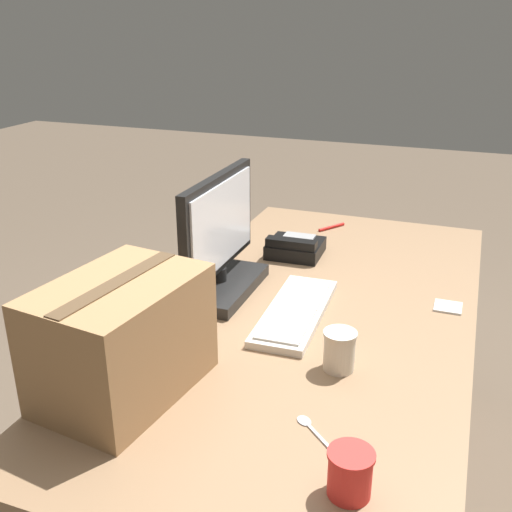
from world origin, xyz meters
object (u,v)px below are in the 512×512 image
object	(u,v)px
spoon	(312,429)
paper_cup_right	(339,350)
cardboard_box	(122,338)
sticky_note_pad	(448,307)
keyboard	(295,311)
pen_marker	(332,227)
desk_phone	(295,247)
paper_cup_left	(350,473)
monitor	(219,247)

from	to	relation	value
spoon	paper_cup_right	bearing A→B (deg)	-47.03
cardboard_box	sticky_note_pad	size ratio (longest dim) A/B	5.26
keyboard	pen_marker	distance (m)	0.77
paper_cup_right	cardboard_box	world-z (taller)	cardboard_box
sticky_note_pad	desk_phone	bearing A→B (deg)	66.23
paper_cup_right	pen_marker	xyz separation A→B (m)	(0.99, 0.26, -0.05)
paper_cup_left	spoon	size ratio (longest dim) A/B	0.71
monitor	pen_marker	world-z (taller)	monitor
cardboard_box	monitor	bearing A→B (deg)	0.82
desk_phone	paper_cup_right	xyz separation A→B (m)	(-0.67, -0.31, 0.02)
paper_cup_left	cardboard_box	bearing A→B (deg)	75.59
cardboard_box	pen_marker	size ratio (longest dim) A/B	3.49
cardboard_box	pen_marker	world-z (taller)	cardboard_box
keyboard	spoon	size ratio (longest dim) A/B	3.49
paper_cup_left	pen_marker	xyz separation A→B (m)	(1.38, 0.37, -0.04)
pen_marker	monitor	bearing A→B (deg)	18.10
paper_cup_right	spoon	xyz separation A→B (m)	(-0.24, -0.00, -0.05)
desk_phone	keyboard	bearing A→B (deg)	-164.71
desk_phone	sticky_note_pad	distance (m)	0.59
cardboard_box	spoon	bearing A→B (deg)	-89.09
pen_marker	sticky_note_pad	world-z (taller)	pen_marker
keyboard	paper_cup_left	size ratio (longest dim) A/B	4.92
paper_cup_left	sticky_note_pad	distance (m)	0.83
keyboard	desk_phone	size ratio (longest dim) A/B	2.34
desk_phone	pen_marker	xyz separation A→B (m)	(0.32, -0.05, -0.02)
keyboard	spoon	world-z (taller)	keyboard
paper_cup_left	sticky_note_pad	size ratio (longest dim) A/B	1.16
paper_cup_left	paper_cup_right	bearing A→B (deg)	15.69
keyboard	paper_cup_right	bearing A→B (deg)	-144.14
keyboard	cardboard_box	distance (m)	0.56
desk_phone	monitor	bearing A→B (deg)	158.55
desk_phone	pen_marker	bearing A→B (deg)	-11.39
paper_cup_right	sticky_note_pad	distance (m)	0.49
paper_cup_left	spoon	distance (m)	0.19
pen_marker	sticky_note_pad	distance (m)	0.74
sticky_note_pad	monitor	bearing A→B (deg)	100.79
keyboard	spoon	xyz separation A→B (m)	(-0.47, -0.18, -0.01)
monitor	cardboard_box	xyz separation A→B (m)	(-0.55, -0.01, -0.01)
paper_cup_left	cardboard_box	distance (m)	0.57
keyboard	paper_cup_right	size ratio (longest dim) A/B	4.41
paper_cup_right	sticky_note_pad	bearing A→B (deg)	-27.87
monitor	cardboard_box	size ratio (longest dim) A/B	1.13
paper_cup_right	pen_marker	distance (m)	1.02
desk_phone	spoon	world-z (taller)	desk_phone
monitor	paper_cup_right	distance (m)	0.54
paper_cup_right	spoon	distance (m)	0.25
pen_marker	cardboard_box	bearing A→B (deg)	25.01
spoon	pen_marker	size ratio (longest dim) A/B	1.09
paper_cup_right	spoon	bearing A→B (deg)	-179.51
spoon	sticky_note_pad	world-z (taller)	sticky_note_pad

